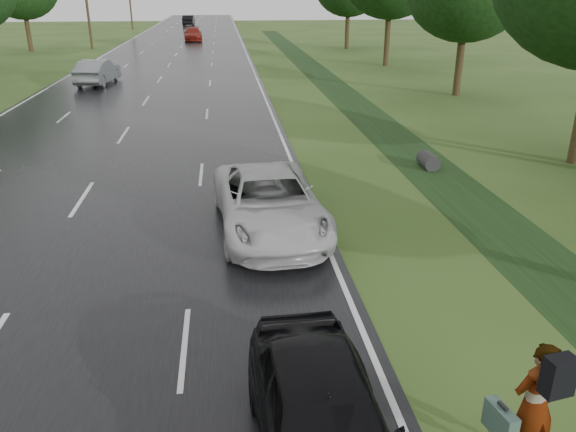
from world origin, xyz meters
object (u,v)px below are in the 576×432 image
Objects in this scene: white_pickup at (269,202)px; silver_sedan at (97,72)px; pedestrian at (534,404)px; dark_sedan at (324,422)px.

white_pickup is 27.05m from silver_sedan.
silver_sedan reaches higher than white_pickup.
pedestrian is 0.43× the size of dark_sedan.
silver_sedan is at bearing 105.98° from white_pickup.
white_pickup is 1.14× the size of silver_sedan.
silver_sedan reaches higher than dark_sedan.
pedestrian is 8.55m from white_pickup.
pedestrian is 0.34× the size of white_pickup.
pedestrian is 2.72m from dark_sedan.
white_pickup is 7.92m from dark_sedan.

